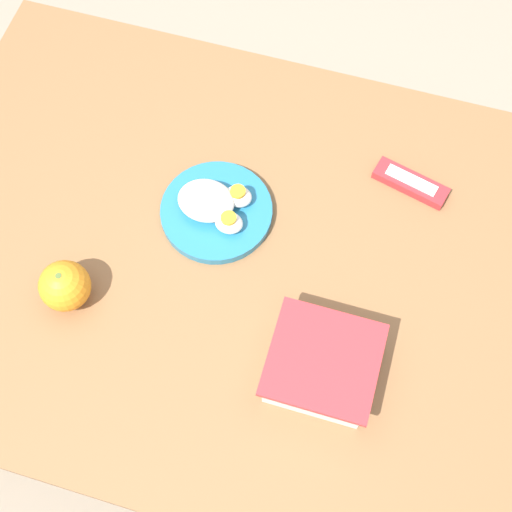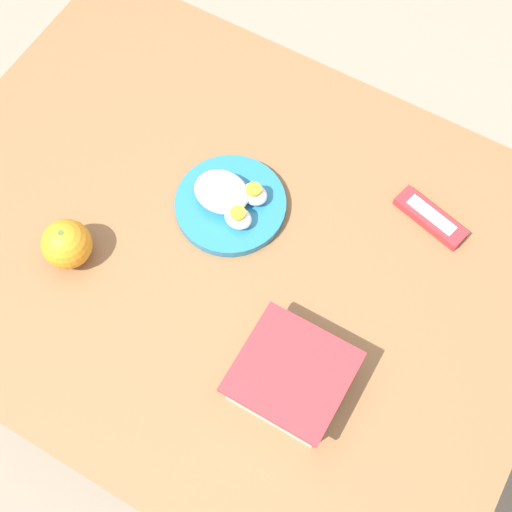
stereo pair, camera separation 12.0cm
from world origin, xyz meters
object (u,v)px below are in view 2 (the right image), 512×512
(rice_plate, at_px, (230,201))
(candy_bar, at_px, (431,218))
(orange_fruit, at_px, (67,244))
(food_container, at_px, (291,378))

(rice_plate, relative_size, candy_bar, 1.39)
(orange_fruit, xyz_separation_m, candy_bar, (-0.51, -0.37, -0.03))
(food_container, xyz_separation_m, orange_fruit, (0.44, -0.01, 0.01))
(food_container, height_order, candy_bar, food_container)
(rice_plate, bearing_deg, food_container, 137.58)
(food_container, distance_m, orange_fruit, 0.44)
(food_container, distance_m, rice_plate, 0.34)
(food_container, bearing_deg, candy_bar, -100.61)
(rice_plate, bearing_deg, orange_fruit, 49.18)
(rice_plate, distance_m, candy_bar, 0.35)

